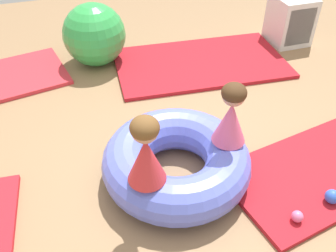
% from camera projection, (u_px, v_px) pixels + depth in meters
% --- Properties ---
extents(ground_plane, '(8.00, 8.00, 0.00)m').
position_uv_depth(ground_plane, '(169.00, 168.00, 2.94)').
color(ground_plane, '#93704C').
extents(gym_mat_front, '(1.95, 1.20, 0.04)m').
position_uv_depth(gym_mat_front, '(201.00, 63.00, 4.18)').
color(gym_mat_front, '#B21923').
rests_on(gym_mat_front, ground).
extents(gym_mat_center_rear, '(1.88, 1.10, 0.04)m').
position_uv_depth(gym_mat_center_rear, '(333.00, 165.00, 2.94)').
color(gym_mat_center_rear, '#B21923').
rests_on(gym_mat_center_rear, ground).
extents(inflatable_cushion, '(1.10, 1.10, 0.34)m').
position_uv_depth(inflatable_cushion, '(176.00, 161.00, 2.76)').
color(inflatable_cushion, '#6070E5').
rests_on(inflatable_cushion, ground).
extents(child_in_red, '(0.35, 0.35, 0.49)m').
position_uv_depth(child_in_red, '(146.00, 151.00, 2.25)').
color(child_in_red, red).
rests_on(child_in_red, inflatable_cushion).
extents(child_in_pink, '(0.27, 0.27, 0.47)m').
position_uv_depth(child_in_pink, '(231.00, 114.00, 2.55)').
color(child_in_pink, '#E5608E').
rests_on(child_in_pink, inflatable_cushion).
extents(play_ball_blue, '(0.10, 0.10, 0.10)m').
position_uv_depth(play_ball_blue, '(332.00, 197.00, 2.60)').
color(play_ball_blue, blue).
rests_on(play_ball_blue, gym_mat_center_rear).
extents(play_ball_pink, '(0.08, 0.08, 0.08)m').
position_uv_depth(play_ball_pink, '(297.00, 216.00, 2.48)').
color(play_ball_pink, pink).
rests_on(play_ball_pink, gym_mat_center_rear).
extents(exercise_ball_large, '(0.68, 0.68, 0.68)m').
position_uv_depth(exercise_ball_large, '(94.00, 35.00, 4.01)').
color(exercise_ball_large, green).
rests_on(exercise_ball_large, ground).
extents(storage_cube, '(0.44, 0.44, 0.56)m').
position_uv_depth(storage_cube, '(291.00, 21.00, 4.43)').
color(storage_cube, silver).
rests_on(storage_cube, ground).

